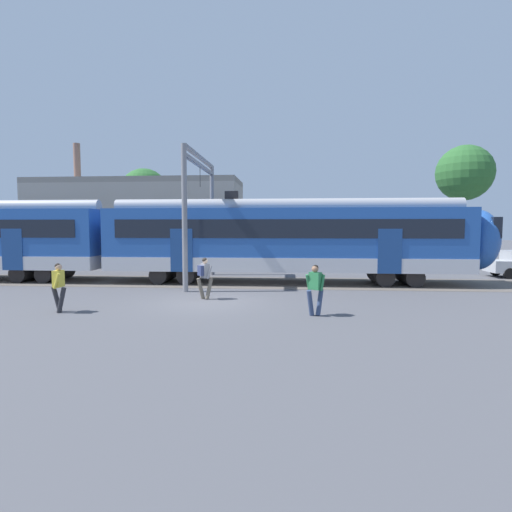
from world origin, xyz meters
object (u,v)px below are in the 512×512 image
at_px(commuter_train, 123,239).
at_px(pedestrian_green, 316,285).
at_px(pedestrian_grey, 204,275).
at_px(pedestrian_yellow, 59,284).

height_order(commuter_train, pedestrian_green, commuter_train).
height_order(commuter_train, pedestrian_grey, commuter_train).
relative_size(commuter_train, pedestrian_green, 22.83).
bearing_deg(commuter_train, pedestrian_yellow, -82.36).
distance_m(commuter_train, pedestrian_grey, 7.46).
xyz_separation_m(commuter_train, pedestrian_yellow, (1.04, -7.78, -1.29)).
bearing_deg(commuter_train, pedestrian_grey, -42.52).
relative_size(commuter_train, pedestrian_grey, 22.83).
height_order(commuter_train, pedestrian_yellow, commuter_train).
height_order(pedestrian_yellow, pedestrian_green, same).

